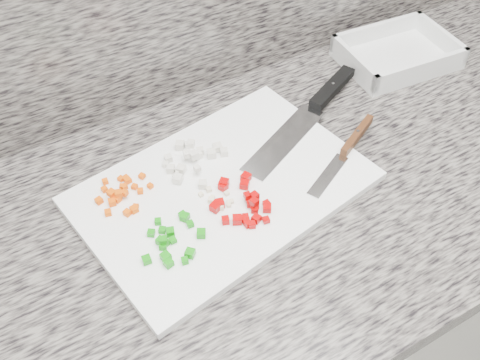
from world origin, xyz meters
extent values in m
cube|color=silver|center=(0.00, 1.44, 0.43)|extent=(3.92, 0.62, 0.86)
cube|color=#6A645D|center=(0.00, 1.44, 0.88)|extent=(3.96, 0.64, 0.04)
cube|color=white|center=(-0.05, 1.47, 0.91)|extent=(0.49, 0.37, 0.01)
cube|color=#E45104|center=(-0.19, 1.50, 0.92)|extent=(0.01, 0.01, 0.01)
cube|color=#E45104|center=(-0.20, 1.53, 0.92)|extent=(0.01, 0.01, 0.01)
cube|color=#E45104|center=(-0.15, 1.55, 0.92)|extent=(0.01, 0.01, 0.01)
cube|color=#E45104|center=(-0.19, 1.53, 0.93)|extent=(0.01, 0.01, 0.01)
cube|color=#E45104|center=(-0.17, 1.53, 0.92)|extent=(0.01, 0.01, 0.01)
cube|color=#E45104|center=(-0.21, 1.53, 0.92)|extent=(0.01, 0.01, 0.01)
cube|color=#E45104|center=(-0.23, 1.51, 0.92)|extent=(0.01, 0.01, 0.01)
cube|color=#E45104|center=(-0.18, 1.57, 0.92)|extent=(0.01, 0.01, 0.01)
cube|color=#E45104|center=(-0.21, 1.57, 0.92)|extent=(0.01, 0.01, 0.01)
cube|color=#E45104|center=(-0.21, 1.54, 0.93)|extent=(0.01, 0.01, 0.01)
cube|color=#E45104|center=(-0.19, 1.54, 0.93)|extent=(0.01, 0.01, 0.01)
cube|color=#E45104|center=(-0.18, 1.56, 0.92)|extent=(0.01, 0.01, 0.01)
cube|color=#E45104|center=(-0.15, 1.53, 0.92)|extent=(0.01, 0.01, 0.01)
cube|color=#E45104|center=(-0.17, 1.54, 0.92)|extent=(0.01, 0.01, 0.01)
cube|color=#E45104|center=(-0.23, 1.54, 0.92)|extent=(0.01, 0.01, 0.01)
cube|color=#E45104|center=(-0.20, 1.49, 0.92)|extent=(0.01, 0.01, 0.01)
cube|color=#E45104|center=(-0.21, 1.56, 0.92)|extent=(0.01, 0.01, 0.01)
cube|color=#E45104|center=(-0.19, 1.54, 0.93)|extent=(0.01, 0.01, 0.01)
cube|color=#E45104|center=(-0.20, 1.53, 0.93)|extent=(0.01, 0.01, 0.01)
cube|color=#E45104|center=(-0.18, 1.56, 0.92)|extent=(0.01, 0.01, 0.01)
cube|color=#E45104|center=(-0.19, 1.50, 0.92)|extent=(0.01, 0.01, 0.01)
cube|color=silver|center=(-0.10, 1.53, 0.92)|extent=(0.01, 0.01, 0.01)
cube|color=silver|center=(-0.09, 1.53, 0.92)|extent=(0.02, 0.02, 0.01)
cube|color=silver|center=(-0.08, 1.49, 0.92)|extent=(0.02, 0.02, 0.01)
cube|color=silver|center=(-0.11, 1.54, 0.92)|extent=(0.02, 0.02, 0.01)
cube|color=silver|center=(-0.06, 1.54, 0.93)|extent=(0.01, 0.01, 0.01)
cube|color=silver|center=(-0.02, 1.55, 0.92)|extent=(0.01, 0.01, 0.01)
cube|color=silver|center=(-0.10, 1.53, 0.92)|extent=(0.01, 0.01, 0.01)
cube|color=silver|center=(-0.01, 1.53, 0.92)|extent=(0.02, 0.02, 0.01)
cube|color=silver|center=(-0.02, 1.55, 0.92)|extent=(0.02, 0.02, 0.01)
cube|color=silver|center=(-0.07, 1.59, 0.92)|extent=(0.02, 0.02, 0.01)
cube|color=silver|center=(-0.06, 1.58, 0.92)|extent=(0.01, 0.01, 0.01)
cube|color=silver|center=(-0.05, 1.58, 0.92)|extent=(0.02, 0.02, 0.01)
cube|color=silver|center=(-0.10, 1.57, 0.92)|extent=(0.01, 0.01, 0.01)
cube|color=silver|center=(-0.07, 1.55, 0.93)|extent=(0.02, 0.02, 0.01)
cube|color=silver|center=(-0.03, 1.54, 0.92)|extent=(0.02, 0.02, 0.01)
cube|color=silver|center=(-0.11, 1.56, 0.92)|extent=(0.01, 0.01, 0.01)
cube|color=silver|center=(-0.11, 1.52, 0.92)|extent=(0.02, 0.02, 0.01)
cube|color=silver|center=(-0.04, 1.56, 0.92)|extent=(0.01, 0.01, 0.01)
cube|color=silver|center=(-0.05, 1.55, 0.92)|extent=(0.01, 0.01, 0.01)
cube|color=silver|center=(-0.07, 1.52, 0.93)|extent=(0.01, 0.01, 0.01)
cube|color=#11880C|center=(-0.13, 1.43, 0.92)|extent=(0.01, 0.01, 0.01)
cube|color=#11880C|center=(-0.18, 1.41, 0.93)|extent=(0.01, 0.01, 0.01)
cube|color=#11880C|center=(-0.21, 1.40, 0.92)|extent=(0.01, 0.01, 0.01)
cube|color=#11880C|center=(-0.19, 1.39, 0.92)|extent=(0.02, 0.02, 0.01)
cube|color=#11880C|center=(-0.16, 1.43, 0.92)|extent=(0.02, 0.02, 0.01)
cube|color=#11880C|center=(-0.18, 1.41, 0.92)|extent=(0.02, 0.02, 0.01)
cube|color=#11880C|center=(-0.12, 1.40, 0.92)|extent=(0.02, 0.02, 0.01)
cube|color=#11880C|center=(-0.17, 1.46, 0.92)|extent=(0.01, 0.01, 0.01)
cube|color=#11880C|center=(-0.15, 1.38, 0.92)|extent=(0.02, 0.02, 0.01)
cube|color=#11880C|center=(-0.17, 1.44, 0.92)|extent=(0.01, 0.01, 0.01)
cube|color=#11880C|center=(-0.19, 1.44, 0.92)|extent=(0.01, 0.01, 0.01)
cube|color=#11880C|center=(-0.18, 1.41, 0.92)|extent=(0.01, 0.01, 0.01)
cube|color=#11880C|center=(-0.19, 1.38, 0.92)|extent=(0.01, 0.01, 0.01)
cube|color=#11880C|center=(-0.16, 1.41, 0.92)|extent=(0.01, 0.01, 0.01)
cube|color=#11880C|center=(-0.13, 1.44, 0.92)|extent=(0.02, 0.02, 0.01)
cube|color=#11880C|center=(-0.18, 1.42, 0.92)|extent=(0.02, 0.02, 0.01)
cube|color=#11880C|center=(-0.16, 1.37, 0.92)|extent=(0.01, 0.01, 0.01)
cube|color=#11880C|center=(-0.13, 1.45, 0.92)|extent=(0.01, 0.01, 0.01)
cube|color=#A80202|center=(-0.08, 1.41, 0.92)|extent=(0.01, 0.01, 0.01)
cube|color=#A80202|center=(-0.05, 1.38, 0.92)|extent=(0.01, 0.01, 0.01)
cube|color=#A80202|center=(-0.01, 1.40, 0.92)|extent=(0.01, 0.01, 0.01)
cube|color=#A80202|center=(-0.03, 1.38, 0.92)|extent=(0.01, 0.01, 0.01)
cube|color=#A80202|center=(-0.05, 1.39, 0.92)|extent=(0.01, 0.01, 0.01)
cube|color=#A80202|center=(-0.03, 1.41, 0.93)|extent=(0.01, 0.01, 0.01)
cube|color=#A80202|center=(-0.01, 1.40, 0.92)|extent=(0.02, 0.02, 0.01)
cube|color=#A80202|center=(-0.05, 1.47, 0.92)|extent=(0.02, 0.02, 0.01)
cube|color=#A80202|center=(-0.01, 1.47, 0.92)|extent=(0.02, 0.02, 0.01)
cube|color=#A80202|center=(-0.03, 1.40, 0.92)|extent=(0.01, 0.01, 0.01)
cube|color=#A80202|center=(-0.07, 1.44, 0.92)|extent=(0.02, 0.02, 0.01)
cube|color=#A80202|center=(-0.05, 1.40, 0.92)|extent=(0.01, 0.01, 0.01)
cube|color=#A80202|center=(-0.03, 1.43, 0.93)|extent=(0.01, 0.01, 0.01)
cube|color=#A80202|center=(-0.08, 1.44, 0.92)|extent=(0.02, 0.02, 0.01)
cube|color=#A80202|center=(-0.03, 1.42, 0.92)|extent=(0.02, 0.02, 0.01)
cube|color=#A80202|center=(-0.02, 1.45, 0.92)|extent=(0.02, 0.02, 0.01)
cube|color=#A80202|center=(-0.04, 1.39, 0.92)|extent=(0.02, 0.02, 0.01)
cube|color=#A80202|center=(-0.02, 1.42, 0.93)|extent=(0.01, 0.01, 0.01)
cube|color=#A80202|center=(-0.06, 1.40, 0.92)|extent=(0.02, 0.02, 0.01)
cube|color=#A80202|center=(-0.05, 1.38, 0.92)|extent=(0.01, 0.01, 0.01)
cube|color=#A80202|center=(-0.03, 1.41, 0.92)|extent=(0.01, 0.01, 0.01)
cube|color=#A80202|center=(-0.05, 1.47, 0.92)|extent=(0.02, 0.02, 0.01)
cube|color=beige|center=(-0.07, 1.43, 0.92)|extent=(0.01, 0.01, 0.01)
cube|color=beige|center=(-0.06, 1.44, 0.92)|extent=(0.01, 0.01, 0.01)
cube|color=beige|center=(-0.06, 1.43, 0.92)|extent=(0.01, 0.01, 0.01)
cube|color=beige|center=(-0.09, 1.47, 0.92)|extent=(0.01, 0.01, 0.01)
cube|color=beige|center=(-0.07, 1.48, 0.92)|extent=(0.01, 0.01, 0.01)
cube|color=beige|center=(-0.05, 1.44, 0.92)|extent=(0.01, 0.01, 0.00)
cube|color=beige|center=(-0.07, 1.46, 0.92)|extent=(0.01, 0.01, 0.01)
cube|color=beige|center=(-0.05, 1.45, 0.92)|extent=(0.01, 0.01, 0.01)
cube|color=beige|center=(-0.05, 1.47, 0.92)|extent=(0.01, 0.01, 0.01)
cube|color=beige|center=(-0.08, 1.45, 0.92)|extent=(0.01, 0.01, 0.01)
cube|color=silver|center=(0.10, 1.51, 0.92)|extent=(0.21, 0.13, 0.00)
cube|color=black|center=(0.25, 1.58, 0.92)|extent=(0.13, 0.08, 0.02)
cylinder|color=silver|center=(0.25, 1.58, 0.93)|extent=(0.01, 0.01, 0.00)
cube|color=silver|center=(0.11, 1.41, 0.92)|extent=(0.11, 0.07, 0.00)
cube|color=#472311|center=(0.21, 1.45, 0.92)|extent=(0.10, 0.06, 0.02)
cylinder|color=silver|center=(0.21, 1.45, 0.93)|extent=(0.01, 0.01, 0.00)
cube|color=silver|center=(0.44, 1.61, 0.91)|extent=(0.24, 0.18, 0.01)
cube|color=silver|center=(0.44, 1.69, 0.93)|extent=(0.22, 0.03, 0.04)
cube|color=silver|center=(0.43, 1.54, 0.93)|extent=(0.22, 0.03, 0.04)
cube|color=silver|center=(0.54, 1.60, 0.93)|extent=(0.03, 0.16, 0.04)
cube|color=silver|center=(0.33, 1.62, 0.93)|extent=(0.03, 0.16, 0.04)
camera|label=1|loc=(-0.31, 0.97, 1.55)|focal=40.00mm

